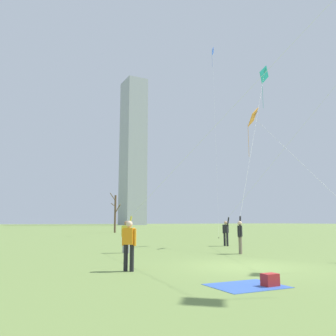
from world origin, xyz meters
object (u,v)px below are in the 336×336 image
kite_flyer_far_back_white (253,198)px  bystander_far_off_by_trees (129,243)px  kite_flyer_foreground_right_orange (321,193)px  distant_kite_high_overhead_blue (213,63)px  kite_flyer_midfield_center_teal (247,186)px  bare_tree_left_of_center (115,213)px  picnic_spot (260,282)px  kite_flyer_midfield_right_purple (175,181)px

kite_flyer_far_back_white → bystander_far_off_by_trees: bearing=-150.6°
kite_flyer_foreground_right_orange → distant_kite_high_overhead_blue: (9.82, 22.00, 17.78)m
kite_flyer_midfield_center_teal → bare_tree_left_of_center: size_ratio=2.34×
bare_tree_left_of_center → kite_flyer_midfield_center_teal: bearing=-96.7°
kite_flyer_midfield_center_teal → distant_kite_high_overhead_blue: distant_kite_high_overhead_blue is taller
kite_flyer_far_back_white → bare_tree_left_of_center: bearing=86.5°
picnic_spot → kite_flyer_midfield_right_purple: bearing=76.6°
kite_flyer_midfield_right_purple → bare_tree_left_of_center: size_ratio=2.88×
kite_flyer_far_back_white → kite_flyer_foreground_right_orange: 6.00m
kite_flyer_far_back_white → distant_kite_high_overhead_blue: 25.40m
bystander_far_off_by_trees → distant_kite_high_overhead_blue: bearing=48.8°
kite_flyer_midfield_center_teal → picnic_spot: bearing=-129.4°
kite_flyer_midfield_center_teal → distant_kite_high_overhead_blue: 27.00m
distant_kite_high_overhead_blue → bare_tree_left_of_center: bearing=114.2°
kite_flyer_foreground_right_orange → picnic_spot: bearing=-151.8°
kite_flyer_midfield_right_purple → bare_tree_left_of_center: (8.74, 33.47, -0.69)m
bystander_far_off_by_trees → bare_tree_left_of_center: bearing=71.4°
kite_flyer_midfield_center_teal → bystander_far_off_by_trees: kite_flyer_midfield_center_teal is taller
kite_flyer_far_back_white → bare_tree_left_of_center: kite_flyer_far_back_white is taller
picnic_spot → kite_flyer_foreground_right_orange: bearing=28.2°
kite_flyer_midfield_center_teal → bystander_far_off_by_trees: 9.91m
kite_flyer_midfield_right_purple → kite_flyer_foreground_right_orange: kite_flyer_midfield_right_purple is taller
kite_flyer_foreground_right_orange → kite_flyer_midfield_center_teal: size_ratio=0.70×
kite_flyer_far_back_white → picnic_spot: (-8.65, -9.95, -2.98)m
bystander_far_off_by_trees → distant_kite_high_overhead_blue: size_ratio=0.07×
kite_flyer_midfield_center_teal → bare_tree_left_of_center: 33.33m
distant_kite_high_overhead_blue → kite_flyer_midfield_center_teal: bearing=-120.8°
bystander_far_off_by_trees → picnic_spot: bystander_far_off_by_trees is taller
kite_flyer_foreground_right_orange → kite_flyer_midfield_center_teal: 4.21m
kite_flyer_far_back_white → picnic_spot: kite_flyer_far_back_white is taller
distant_kite_high_overhead_blue → kite_flyer_midfield_right_purple: bearing=-130.3°
kite_flyer_foreground_right_orange → distant_kite_high_overhead_blue: distant_kite_high_overhead_blue is taller
bystander_far_off_by_trees → kite_flyer_foreground_right_orange: bearing=0.4°
picnic_spot → kite_flyer_far_back_white: bearing=49.0°
kite_flyer_foreground_right_orange → bystander_far_off_by_trees: size_ratio=5.65×
kite_flyer_far_back_white → picnic_spot: 13.52m
kite_flyer_foreground_right_orange → bystander_far_off_by_trees: (-9.50, -0.06, -1.98)m
distant_kite_high_overhead_blue → picnic_spot: 37.47m
kite_flyer_midfield_right_purple → bare_tree_left_of_center: 34.60m
kite_flyer_midfield_center_teal → bystander_far_off_by_trees: size_ratio=8.08×
kite_flyer_midfield_right_purple → picnic_spot: bearing=-103.4°
distant_kite_high_overhead_blue → bare_tree_left_of_center: 24.36m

